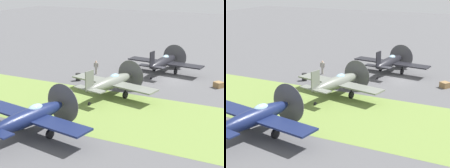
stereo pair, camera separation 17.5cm
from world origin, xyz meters
The scene contains 8 objects.
ground_plane centered at (0.00, 0.00, 0.00)m, with size 160.00×160.00×0.00m, color #515154.
grass_verge centered at (0.00, -12.60, 0.00)m, with size 120.00×11.00×0.01m, color olive.
airplane_lead centered at (-1.44, 2.53, 1.49)m, with size 10.05×7.97×3.56m.
airplane_wingman centered at (-3.38, -8.58, 1.50)m, with size 10.11×8.08×3.58m.
airplane_trail centered at (-4.78, -19.79, 1.57)m, with size 10.57×8.41×3.74m.
ground_crew_chief centered at (-8.94, -1.72, 0.91)m, with size 0.62×0.38×1.73m.
fuel_drum centered at (-9.45, -5.26, 0.45)m, with size 0.60×0.60×0.90m, color black.
supply_crate centered at (6.03, -0.62, 0.32)m, with size 0.90×0.90×0.64m, color olive.
Camera 2 is at (12.36, -39.96, 12.02)m, focal length 57.35 mm.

